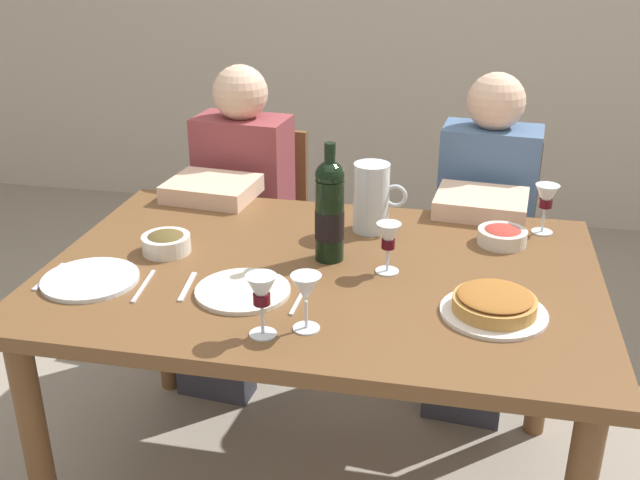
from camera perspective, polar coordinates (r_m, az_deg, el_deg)
dining_table at (r=2.07m, az=0.07°, el=-4.52°), size 1.50×1.00×0.76m
wine_bottle at (r=2.03m, az=0.74°, el=2.26°), size 0.08×0.08×0.34m
water_pitcher at (r=2.25m, az=3.97°, el=2.98°), size 0.16×0.11×0.21m
baked_tart at (r=1.84m, az=13.26°, el=-4.84°), size 0.26×0.26×0.06m
salad_bowl at (r=2.23m, az=13.83°, el=0.36°), size 0.14×0.14×0.05m
olive_bowl at (r=2.16m, az=-11.74°, el=-0.15°), size 0.14×0.14×0.06m
wine_glass_left_diner at (r=2.32m, az=16.99°, el=3.04°), size 0.07×0.07×0.15m
wine_glass_right_diner at (r=1.70m, az=-1.08°, el=-3.90°), size 0.07×0.07×0.14m
wine_glass_centre at (r=1.98m, az=5.28°, el=0.09°), size 0.07×0.07×0.14m
wine_glass_spare at (r=1.67m, az=-4.52°, el=-4.10°), size 0.07×0.07×0.15m
dinner_plate_left_setting at (r=1.91m, az=-5.95°, el=-3.90°), size 0.25×0.25×0.01m
dinner_plate_right_setting at (r=2.05m, az=-17.24°, el=-2.91°), size 0.25×0.25×0.01m
fork_left_setting at (r=1.96m, az=-10.15°, el=-3.54°), size 0.03×0.16×0.00m
knife_left_setting at (r=1.88m, az=-1.55°, el=-4.45°), size 0.01×0.18×0.00m
knife_right_setting at (r=1.98m, az=-13.40°, el=-3.45°), size 0.03×0.18×0.00m
spoon_right_setting at (r=2.11m, az=-20.08°, el=-2.66°), size 0.02×0.16×0.00m
chair_left at (r=3.01m, az=-4.86°, el=1.17°), size 0.44×0.44×0.87m
diner_left at (r=2.76m, az=-6.67°, el=1.64°), size 0.37×0.53×1.16m
chair_right at (r=2.94m, az=12.47°, el=0.11°), size 0.43×0.43×0.87m
diner_right at (r=2.68m, az=12.31°, el=0.50°), size 0.36×0.53×1.16m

